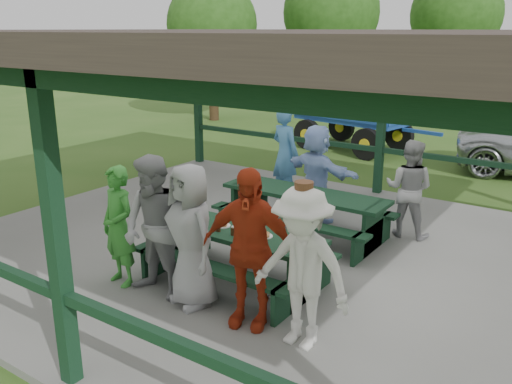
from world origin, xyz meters
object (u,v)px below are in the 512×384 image
Objects in this scene: contestant_green at (119,226)px; contestant_white_fedora at (302,268)px; spectator_lblue at (316,173)px; contestant_grey_mid at (191,236)px; spectator_blue at (285,154)px; picnic_table_far at (304,208)px; farm_trailer at (354,124)px; spectator_grey at (409,189)px; contestant_red at (248,248)px; contestant_grey_left at (155,228)px; picnic_table_near at (236,249)px.

contestant_white_fedora is at bearing 11.42° from contestant_green.
contestant_white_fedora reaches higher than spectator_lblue.
contestant_white_fedora is at bearing 132.79° from spectator_lblue.
contestant_grey_mid is (1.14, 0.11, 0.08)m from contestant_green.
spectator_lblue is at bearing 164.32° from spectator_blue.
spectator_lblue is (-0.20, 0.78, 0.37)m from picnic_table_far.
contestant_green is at bearing -111.57° from picnic_table_far.
contestant_grey_mid reaches higher than farm_trailer.
spectator_grey is 0.36× the size of farm_trailer.
spectator_blue is at bearing -69.31° from farm_trailer.
contestant_green is 4.36m from spectator_blue.
contestant_red is (0.85, -0.00, 0.04)m from contestant_grey_mid.
spectator_blue is (-1.07, 0.71, 0.07)m from spectator_lblue.
spectator_lblue is at bearing -61.25° from farm_trailer.
contestant_green is 0.94× the size of spectator_lblue.
contestant_green is 1.99m from contestant_red.
farm_trailer is (-2.32, 9.72, -0.24)m from contestant_grey_mid.
picnic_table_far is 1.55× the size of contestant_grey_mid.
picnic_table_far is 1.72× the size of spectator_grey.
contestant_red is (1.33, 0.11, 0.02)m from contestant_grey_left.
contestant_grey_mid reaches higher than picnic_table_far.
contestant_grey_left is at bearing 118.18° from spectator_blue.
picnic_table_far is 2.93m from contestant_red.
picnic_table_near is 1.71m from contestant_white_fedora.
spectator_grey is 7.05m from farm_trailer.
spectator_lblue is 1.28m from spectator_blue.
contestant_grey_left is 2.04m from contestant_white_fedora.
contestant_grey_mid is (-0.10, -0.76, 0.42)m from picnic_table_near.
spectator_grey is (1.38, 0.96, 0.32)m from picnic_table_far.
spectator_lblue reaches higher than picnic_table_near.
spectator_grey is at bearing 86.53° from contestant_grey_mid.
spectator_grey is at bearing 66.54° from contestant_grey_left.
contestant_grey_left is at bearing 10.42° from contestant_green.
spectator_lblue is at bearing 104.72° from picnic_table_far.
contestant_green reaches higher than spectator_grey.
spectator_blue is (-0.79, 4.36, 0.02)m from contestant_grey_left.
contestant_grey_left reaches higher than picnic_table_far.
contestant_white_fedora reaches higher than contestant_grey_mid.
contestant_grey_left reaches higher than picnic_table_near.
farm_trailer is at bearing 105.14° from picnic_table_near.
picnic_table_far is 2.01m from spectator_blue.
picnic_table_far is 0.63× the size of farm_trailer.
contestant_grey_left reaches higher than contestant_grey_mid.
contestant_white_fedora is 3.77m from spectator_grey.
contestant_red is 1.16× the size of spectator_grey.
contestant_grey_mid is 0.41× the size of farm_trailer.
contestant_red reaches higher than picnic_table_near.
contestant_white_fedora is 5.14m from spectator_blue.
farm_trailer is at bearing -61.30° from spectator_blue.
contestant_white_fedora reaches higher than picnic_table_near.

